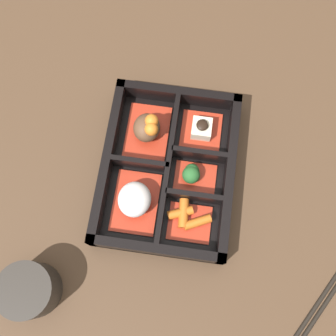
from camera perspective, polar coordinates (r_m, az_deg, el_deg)
ground_plane at (r=0.65m, az=-0.00°, el=-0.63°), size 3.00×3.00×0.00m
bento_base at (r=0.65m, az=-0.00°, el=-0.51°), size 0.27×0.21×0.01m
bento_rim at (r=0.63m, az=0.18°, el=-0.14°), size 0.27×0.21×0.04m
bowl_rice at (r=0.61m, az=-4.84°, el=-4.66°), size 0.10×0.07×0.05m
bowl_stew at (r=0.65m, az=-2.98°, el=5.72°), size 0.10×0.07×0.06m
bowl_carrots at (r=0.62m, az=2.92°, el=-7.40°), size 0.06×0.07×0.02m
bowl_greens at (r=0.63m, az=3.59°, el=-0.85°), size 0.05×0.07×0.03m
bowl_tofu at (r=0.66m, az=4.85°, el=5.53°), size 0.07×0.07×0.04m
tea_cup at (r=0.63m, az=-19.50°, el=-16.35°), size 0.08×0.08×0.06m
chopsticks at (r=0.67m, az=22.67°, el=-15.97°), size 0.18×0.12×0.01m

